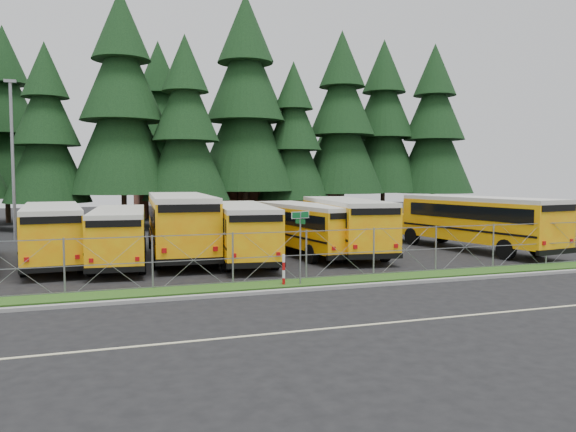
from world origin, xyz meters
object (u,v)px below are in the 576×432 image
object	(u,v)px
bus_4	(242,233)
bus_east	(473,224)
bus_6	(343,226)
bus_2	(120,237)
bus_5	(303,229)
bus_1	(52,235)
street_sign	(300,232)
bus_3	(179,226)
striped_bollard	(284,270)
light_standard	(13,155)

from	to	relation	value
bus_4	bus_east	bearing A→B (deg)	4.68
bus_4	bus_6	size ratio (longest dim) A/B	0.95
bus_2	bus_5	distance (m)	9.34
bus_1	street_sign	bearing A→B (deg)	-46.54
street_sign	bus_2	bearing A→B (deg)	130.23
bus_1	bus_3	xyz separation A→B (m)	(5.98, 0.48, 0.21)
bus_2	striped_bollard	xyz separation A→B (m)	(5.67, -7.34, -0.71)
bus_2	bus_east	bearing A→B (deg)	1.08
bus_2	street_sign	distance (m)	9.77
bus_5	light_standard	size ratio (longest dim) A/B	1.01
bus_1	bus_east	size ratio (longest dim) A/B	0.93
bus_1	bus_2	world-z (taller)	bus_1
bus_east	bus_2	bearing A→B (deg)	167.63
bus_east	street_sign	world-z (taller)	bus_east
bus_4	street_sign	xyz separation A→B (m)	(0.57, -6.85, 0.65)
bus_3	bus_4	world-z (taller)	bus_3
street_sign	striped_bollard	bearing A→B (deg)	170.76
bus_4	bus_3	bearing A→B (deg)	149.04
bus_east	street_sign	bearing A→B (deg)	-162.21
bus_1	bus_4	distance (m)	8.86
bus_5	bus_1	bearing A→B (deg)	170.61
bus_1	bus_2	xyz separation A→B (m)	(2.99, -1.06, -0.08)
bus_5	street_sign	size ratio (longest dim) A/B	3.66
bus_2	bus_6	bearing A→B (deg)	5.62
bus_1	striped_bollard	size ratio (longest dim) A/B	8.87
light_standard	bus_6	bearing A→B (deg)	-33.47
bus_east	street_sign	xyz separation A→B (m)	(-12.54, -6.33, 0.53)
bus_east	striped_bollard	distance (m)	14.60
bus_1	striped_bollard	distance (m)	12.09
bus_3	striped_bollard	size ratio (longest dim) A/B	10.22
bus_6	street_sign	xyz separation A→B (m)	(-5.24, -7.68, 0.57)
bus_3	light_standard	distance (m)	14.14
bus_2	light_standard	bearing A→B (deg)	121.19
light_standard	striped_bollard	bearing A→B (deg)	-58.75
bus_2	striped_bollard	bearing A→B (deg)	-47.88
bus_3	street_sign	distance (m)	9.58
bus_4	bus_6	bearing A→B (deg)	15.01
bus_6	striped_bollard	world-z (taller)	bus_6
striped_bollard	light_standard	bearing A→B (deg)	121.25
bus_2	street_sign	size ratio (longest dim) A/B	3.57
bus_5	light_standard	world-z (taller)	light_standard
bus_3	bus_4	distance (m)	3.47
bus_1	bus_5	distance (m)	12.33
bus_1	bus_east	xyz separation A→B (m)	(21.82, -2.17, 0.11)
bus_east	bus_6	bearing A→B (deg)	160.57
bus_1	street_sign	world-z (taller)	street_sign
bus_3	bus_1	bearing A→B (deg)	-172.02
bus_1	bus_4	bearing A→B (deg)	-14.78
street_sign	light_standard	size ratio (longest dim) A/B	0.28
bus_3	light_standard	bearing A→B (deg)	134.47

